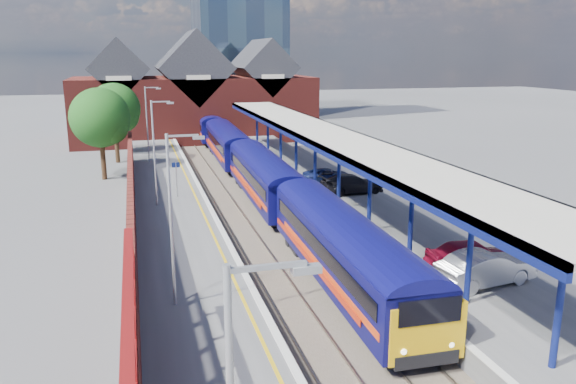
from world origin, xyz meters
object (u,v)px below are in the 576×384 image
object	(u,v)px
lamp_post_b	(174,210)
platform_sign	(176,173)
lamp_post_c	(156,146)
parked_car_silver	(486,268)
parked_car_blue	(328,176)
train	(243,156)
parked_car_red	(472,255)
parked_car_dark	(352,184)
lamp_post_d	(148,119)

from	to	relation	value
lamp_post_b	platform_sign	distance (m)	18.20
lamp_post_c	parked_car_silver	size ratio (longest dim) A/B	1.52
parked_car_blue	train	bearing A→B (deg)	46.68
lamp_post_b	lamp_post_c	xyz separation A→B (m)	(0.00, 16.00, 0.00)
parked_car_blue	parked_car_red	bearing A→B (deg)	-168.32
lamp_post_c	parked_car_silver	distance (m)	22.18
lamp_post_c	parked_car_red	size ratio (longest dim) A/B	1.62
platform_sign	parked_car_blue	distance (m)	11.99
lamp_post_b	parked_car_dark	bearing A→B (deg)	48.69
platform_sign	parked_car_red	size ratio (longest dim) A/B	0.58
parked_car_red	lamp_post_c	bearing A→B (deg)	45.85
lamp_post_d	lamp_post_c	bearing A→B (deg)	-90.00
train	parked_car_red	xyz separation A→B (m)	(5.77, -26.53, -0.39)
train	lamp_post_b	bearing A→B (deg)	-106.41
parked_car_dark	parked_car_blue	world-z (taller)	parked_car_dark
lamp_post_d	parked_car_blue	bearing A→B (deg)	-43.79
parked_car_silver	parked_car_dark	distance (m)	17.15
train	platform_sign	size ratio (longest dim) A/B	26.38
lamp_post_b	parked_car_red	bearing A→B (deg)	0.58
lamp_post_b	platform_sign	world-z (taller)	lamp_post_b
train	parked_car_red	bearing A→B (deg)	-77.74
lamp_post_c	platform_sign	distance (m)	3.34
train	lamp_post_b	world-z (taller)	lamp_post_b
parked_car_silver	parked_car_blue	world-z (taller)	parked_car_silver
lamp_post_d	platform_sign	bearing A→B (deg)	-84.44
lamp_post_d	parked_car_red	xyz separation A→B (m)	(13.62, -31.86, -3.26)
lamp_post_d	platform_sign	xyz separation A→B (m)	(1.36, -14.00, -2.30)
lamp_post_b	lamp_post_d	distance (m)	32.00
lamp_post_d	parked_car_red	bearing A→B (deg)	-66.85
lamp_post_b	parked_car_blue	bearing A→B (deg)	55.61
lamp_post_b	parked_car_blue	size ratio (longest dim) A/B	1.74
lamp_post_b	platform_sign	size ratio (longest dim) A/B	2.80
train	platform_sign	distance (m)	10.84
platform_sign	parked_car_silver	xyz separation A→B (m)	(11.88, -19.50, -0.93)
train	parked_car_blue	world-z (taller)	train
parked_car_dark	parked_car_silver	bearing A→B (deg)	174.11
train	lamp_post_c	world-z (taller)	lamp_post_c
platform_sign	parked_car_blue	world-z (taller)	platform_sign
train	lamp_post_b	xyz separation A→B (m)	(-7.86, -26.67, 2.87)
parked_car_blue	lamp_post_d	bearing A→B (deg)	56.71
train	parked_car_dark	bearing A→B (deg)	-61.87
parked_car_dark	train	bearing A→B (deg)	23.93
lamp_post_b	parked_car_dark	world-z (taller)	lamp_post_b
train	lamp_post_b	size ratio (longest dim) A/B	9.42
lamp_post_b	parked_car_dark	distance (m)	21.09
lamp_post_b	lamp_post_d	bearing A→B (deg)	90.00
train	platform_sign	bearing A→B (deg)	-126.84
parked_car_silver	parked_car_blue	bearing A→B (deg)	-8.48
lamp_post_b	parked_car_silver	size ratio (longest dim) A/B	1.52
lamp_post_c	parked_car_blue	size ratio (longest dim) A/B	1.74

